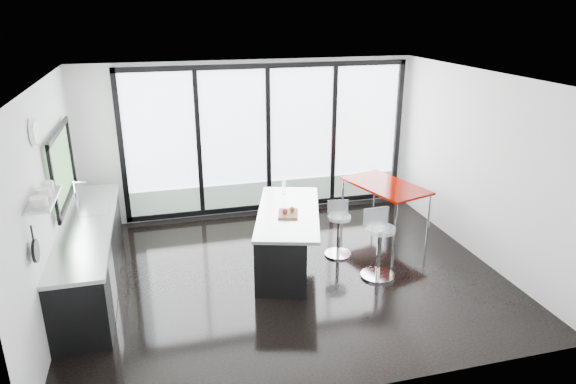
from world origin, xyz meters
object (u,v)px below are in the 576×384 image
object	(u,v)px
island	(284,237)
red_table	(384,206)
bar_stool_near	(379,252)
bar_stool_far	(339,235)

from	to	relation	value
island	red_table	xyz separation A→B (m)	(2.02, 0.84, -0.04)
bar_stool_near	bar_stool_far	bearing A→B (deg)	109.54
bar_stool_near	bar_stool_far	size ratio (longest dim) A/B	1.16
island	red_table	bearing A→B (deg)	22.74
island	bar_stool_near	xyz separation A→B (m)	(1.20, -0.74, -0.05)
island	red_table	distance (m)	2.19
island	bar_stool_near	world-z (taller)	island
island	red_table	size ratio (longest dim) A/B	1.52
island	bar_stool_near	distance (m)	1.41
bar_stool_near	bar_stool_far	world-z (taller)	bar_stool_near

